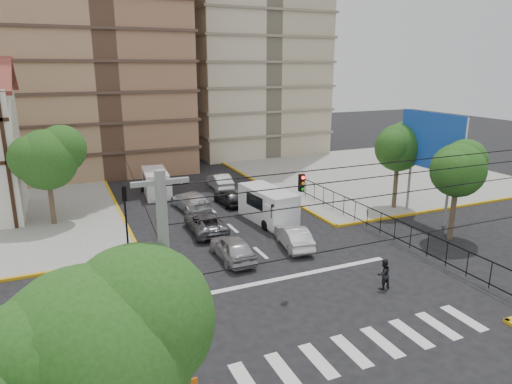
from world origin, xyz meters
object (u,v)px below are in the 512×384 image
van_right_lane (270,207)px  car_silver_front_left (232,248)px  traffic_light_nw (125,209)px  car_white_front_right (294,237)px  pedestrian_crosswalk (383,274)px  van_left_lane (156,184)px

van_right_lane → car_silver_front_left: (-5.05, -5.34, -0.47)m
car_silver_front_left → van_right_lane: bearing=-133.1°
traffic_light_nw → van_right_lane: (10.86, 2.34, -1.88)m
van_right_lane → car_white_front_right: bearing=-103.5°
car_white_front_right → pedestrian_crosswalk: pedestrian_crosswalk is taller
van_left_lane → car_white_front_right: van_left_lane is taller
van_right_lane → car_white_front_right: size_ratio=1.35×
van_right_lane → car_white_front_right: 5.17m
car_silver_front_left → car_white_front_right: bearing=-176.6°
van_right_lane → van_left_lane: 12.53m
traffic_light_nw → pedestrian_crosswalk: size_ratio=2.63×
traffic_light_nw → car_silver_front_left: bearing=-27.4°
traffic_light_nw → van_left_lane: (4.54, 13.16, -1.99)m
car_silver_front_left → car_white_front_right: (4.39, 0.24, -0.05)m
pedestrian_crosswalk → car_white_front_right: bearing=-80.2°
traffic_light_nw → car_silver_front_left: traffic_light_nw is taller
traffic_light_nw → car_white_front_right: (10.19, -2.76, -2.40)m
traffic_light_nw → car_silver_front_left: 6.95m
car_silver_front_left → traffic_light_nw: bearing=-27.1°
traffic_light_nw → pedestrian_crosswalk: bearing=-39.7°
car_white_front_right → traffic_light_nw: bearing=-5.3°
car_silver_front_left → pedestrian_crosswalk: bearing=131.7°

